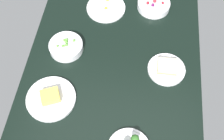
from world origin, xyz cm
name	(u,v)px	position (x,y,z in cm)	size (l,w,h in cm)	color
dining_table	(112,74)	(0.00, 0.00, 2.00)	(122.27, 83.85, 4.00)	black
bowl_berries	(154,5)	(44.35, -17.39, 6.26)	(17.73, 17.73, 5.67)	silver
plate_sandwich	(167,69)	(4.36, -25.51, 5.51)	(17.81, 17.81, 4.67)	silver
bowl_peas	(66,46)	(10.50, 24.19, 6.32)	(16.78, 16.78, 5.42)	silver
plate_eggs	(106,7)	(40.20, 8.36, 4.97)	(21.24, 21.24, 4.48)	silver
plate_cheese	(51,98)	(-17.54, 25.24, 5.25)	(22.22, 22.22, 4.72)	silver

